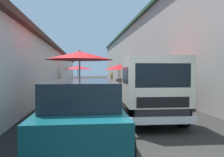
{
  "coord_description": "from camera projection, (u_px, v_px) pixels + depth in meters",
  "views": [
    {
      "loc": [
        -3.54,
        1.26,
        1.69
      ],
      "look_at": [
        10.36,
        -0.53,
        1.15
      ],
      "focal_mm": 34.88,
      "sensor_mm": 36.0,
      "label": 1
    }
  ],
  "objects": [
    {
      "name": "building_left_whitewash",
      "position": [
        17.0,
        69.0,
        18.4
      ],
      "size": [
        49.8,
        7.5,
        3.5
      ],
      "color": "silver",
      "rests_on": "ground"
    },
    {
      "name": "building_right_concrete",
      "position": [
        173.0,
        54.0,
        20.1
      ],
      "size": [
        49.8,
        7.5,
        6.34
      ],
      "color": "#A39E93",
      "rests_on": "ground"
    },
    {
      "name": "fruit_stall_far_right",
      "position": [
        147.0,
        71.0,
        10.23
      ],
      "size": [
        2.85,
        2.85,
        2.13
      ],
      "color": "#9E9EA3",
      "rests_on": "ground"
    },
    {
      "name": "fruit_stall_mid_lane",
      "position": [
        120.0,
        68.0,
        21.69
      ],
      "size": [
        2.61,
        2.61,
        2.34
      ],
      "color": "#9E9EA3",
      "rests_on": "ground"
    },
    {
      "name": "fruit_stall_near_left",
      "position": [
        78.0,
        70.0,
        19.43
      ],
      "size": [
        2.73,
        2.73,
        2.17
      ],
      "color": "#9E9EA3",
      "rests_on": "ground"
    },
    {
      "name": "ground",
      "position": [
        100.0,
        92.0,
        17.12
      ],
      "size": [
        90.0,
        90.0,
        0.0
      ],
      "primitive_type": "plane",
      "color": "#282826"
    },
    {
      "name": "hatchback_car",
      "position": [
        82.0,
        111.0,
        5.12
      ],
      "size": [
        3.95,
        2.0,
        1.45
      ],
      "color": "#0F4C56",
      "rests_on": "ground"
    },
    {
      "name": "vendor_by_crates",
      "position": [
        112.0,
        79.0,
        19.94
      ],
      "size": [
        0.61,
        0.28,
        1.54
      ],
      "color": "#665B4C",
      "rests_on": "ground"
    },
    {
      "name": "plastic_stool",
      "position": [
        122.0,
        90.0,
        14.95
      ],
      "size": [
        0.3,
        0.3,
        0.43
      ],
      "color": "#194CB2",
      "rests_on": "ground"
    },
    {
      "name": "fruit_stall_far_left",
      "position": [
        80.0,
        66.0,
        7.92
      ],
      "size": [
        2.45,
        2.45,
        2.46
      ],
      "color": "#9E9EA3",
      "rests_on": "ground"
    },
    {
      "name": "delivery_truck",
      "position": [
        149.0,
        90.0,
        7.05
      ],
      "size": [
        4.98,
        2.12,
        2.08
      ],
      "color": "black",
      "rests_on": "ground"
    },
    {
      "name": "parked_scooter",
      "position": [
        61.0,
        98.0,
        9.68
      ],
      "size": [
        1.69,
        0.37,
        1.14
      ],
      "color": "black",
      "rests_on": "ground"
    },
    {
      "name": "fruit_stall_near_right",
      "position": [
        119.0,
        72.0,
        15.99
      ],
      "size": [
        2.22,
        2.22,
        2.12
      ],
      "color": "#9E9EA3",
      "rests_on": "ground"
    }
  ]
}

